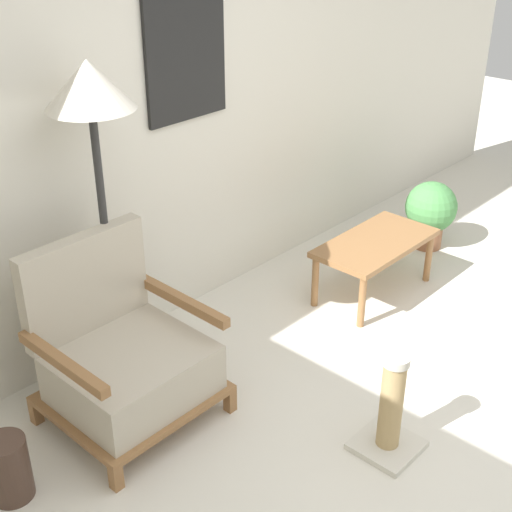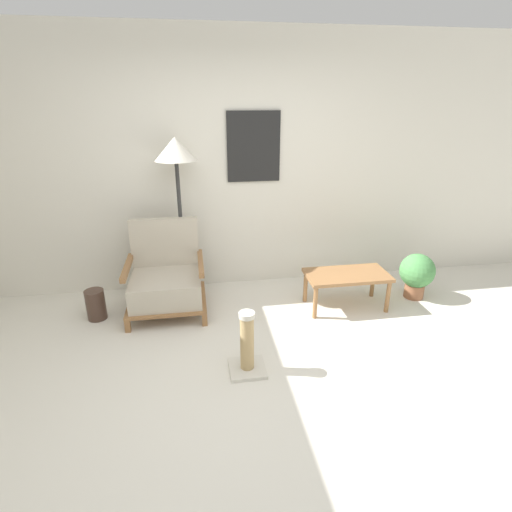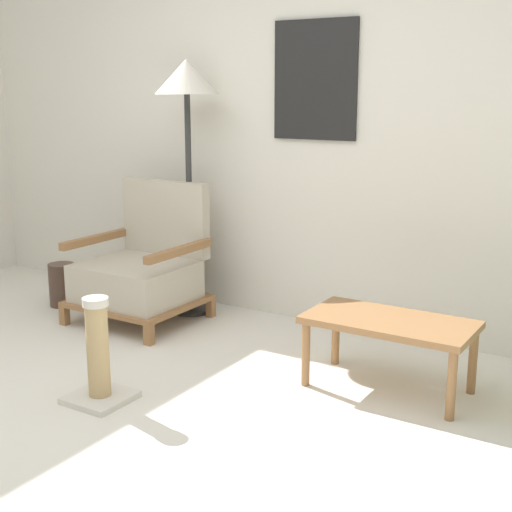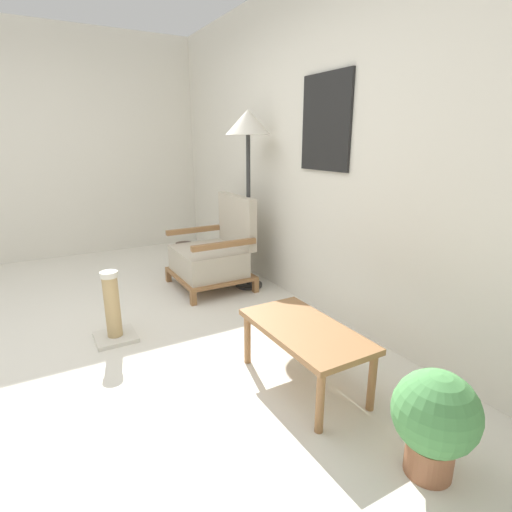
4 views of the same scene
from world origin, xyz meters
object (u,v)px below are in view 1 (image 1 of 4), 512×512
Objects in this scene: floor_lamp at (92,109)px; scratching_post at (390,414)px; armchair at (124,358)px; potted_plant at (431,210)px; coffee_table at (375,247)px; vase at (9,469)px.

floor_lamp reaches higher than scratching_post.
scratching_post is at bearing -58.82° from armchair.
scratching_post is (-1.97, -0.96, -0.08)m from potted_plant.
armchair is at bearing -120.26° from floor_lamp.
coffee_table is at bearing -17.71° from floor_lamp.
scratching_post reaches higher than potted_plant.
coffee_table is at bearing -174.22° from potted_plant.
floor_lamp is 2.76m from potted_plant.
floor_lamp reaches higher than armchair.
vase is (-0.69, -0.06, -0.18)m from armchair.
floor_lamp is at bearing 59.74° from armchair.
scratching_post is (0.49, -1.40, -1.26)m from floor_lamp.
floor_lamp is (0.18, 0.30, 1.13)m from armchair.
floor_lamp is 3.20× the size of scratching_post.
scratching_post reaches higher than vase.
potted_plant is 2.19m from scratching_post.
potted_plant is at bearing 25.95° from scratching_post.
armchair is 1.83m from coffee_table.
floor_lamp is 5.57× the size of vase.
armchair is 1.29m from scratching_post.
potted_plant is at bearing -1.29° from vase.
floor_lamp reaches higher than potted_plant.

